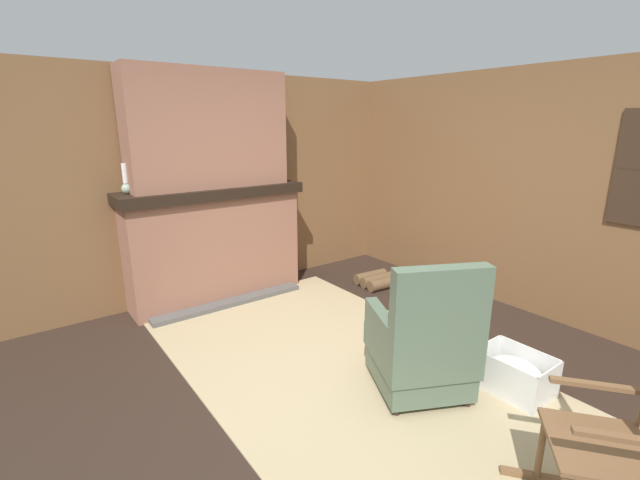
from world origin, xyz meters
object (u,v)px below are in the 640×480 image
object	(u,v)px
oil_lamp_vase	(126,183)
decorative_plate_on_mantel	(205,173)
armchair	(423,347)
laundry_basket	(515,373)
rocking_chair	(617,449)
firewood_stack	(377,280)
storage_case	(249,178)

from	to	relation	value
oil_lamp_vase	decorative_plate_on_mantel	size ratio (longest dim) A/B	1.00
armchair	laundry_basket	world-z (taller)	armchair
rocking_chair	oil_lamp_vase	xyz separation A→B (m)	(-3.86, -1.18, 0.93)
oil_lamp_vase	decorative_plate_on_mantel	xyz separation A→B (m)	(-0.02, 0.80, 0.04)
firewood_stack	laundry_basket	distance (m)	2.27
rocking_chair	oil_lamp_vase	bearing A→B (deg)	-21.52
laundry_basket	decorative_plate_on_mantel	world-z (taller)	decorative_plate_on_mantel
firewood_stack	storage_case	xyz separation A→B (m)	(-0.85, -1.24, 1.26)
firewood_stack	oil_lamp_vase	size ratio (longest dim) A/B	1.62
storage_case	rocking_chair	bearing A→B (deg)	-1.90
laundry_basket	decorative_plate_on_mantel	bearing A→B (deg)	-160.93
rocking_chair	oil_lamp_vase	distance (m)	4.14
armchair	oil_lamp_vase	bearing A→B (deg)	52.64
oil_lamp_vase	storage_case	xyz separation A→B (m)	(0.00, 1.31, -0.04)
armchair	decorative_plate_on_mantel	xyz separation A→B (m)	(-2.63, -0.49, 1.04)
firewood_stack	decorative_plate_on_mantel	distance (m)	2.37
laundry_basket	oil_lamp_vase	world-z (taller)	oil_lamp_vase
armchair	decorative_plate_on_mantel	world-z (taller)	decorative_plate_on_mantel
decorative_plate_on_mantel	oil_lamp_vase	bearing A→B (deg)	-88.56
firewood_stack	decorative_plate_on_mantel	bearing A→B (deg)	-116.38
laundry_basket	storage_case	world-z (taller)	storage_case
firewood_stack	decorative_plate_on_mantel	xyz separation A→B (m)	(-0.87, -1.75, 1.34)
armchair	firewood_stack	xyz separation A→B (m)	(-1.76, 1.27, -0.30)
firewood_stack	armchair	bearing A→B (deg)	-35.78
armchair	oil_lamp_vase	distance (m)	3.07
armchair	laundry_basket	size ratio (longest dim) A/B	2.14
rocking_chair	decorative_plate_on_mantel	bearing A→B (deg)	-32.89
rocking_chair	storage_case	distance (m)	3.96
storage_case	armchair	bearing A→B (deg)	-0.54
firewood_stack	laundry_basket	world-z (taller)	laundry_basket
rocking_chair	firewood_stack	bearing A→B (deg)	-63.01
firewood_stack	oil_lamp_vase	world-z (taller)	oil_lamp_vase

